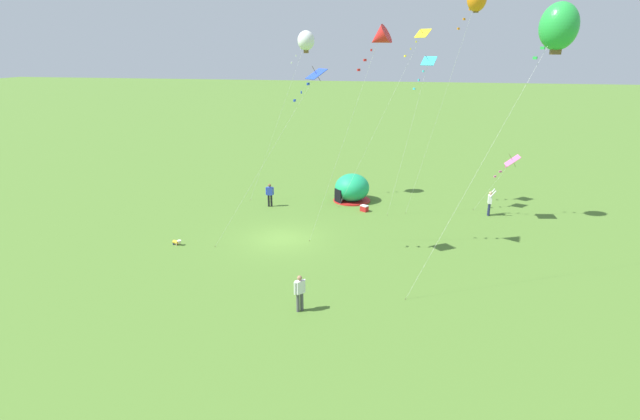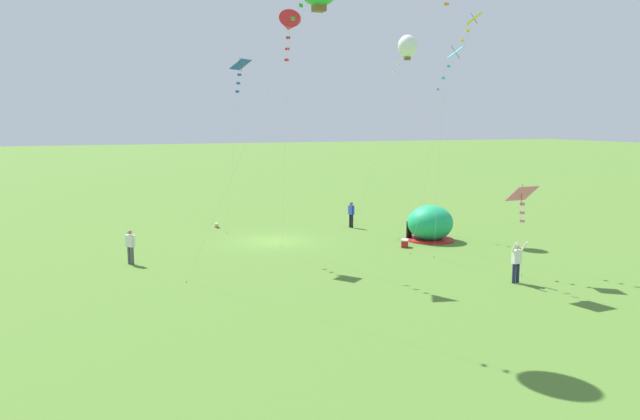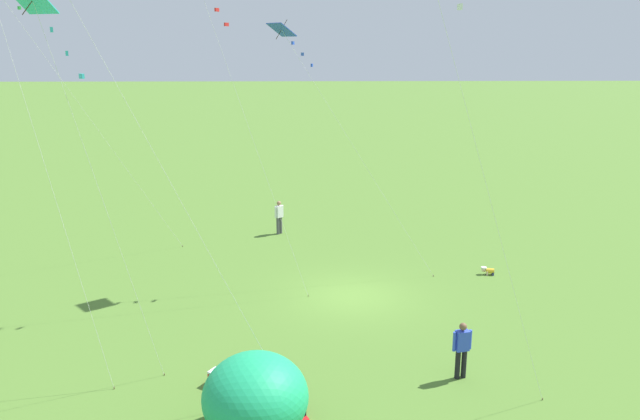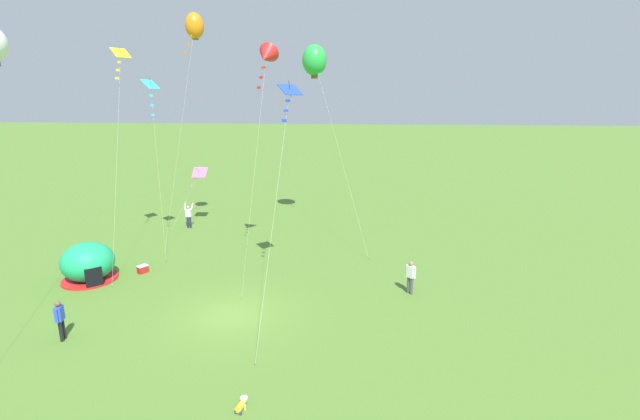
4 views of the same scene
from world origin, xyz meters
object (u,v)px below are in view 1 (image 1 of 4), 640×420
kite_cyan (426,67)px  kite_blue (312,80)px  kite_yellow (419,40)px  person_strolling (300,291)px  kite_green (559,26)px  popup_tent (352,188)px  toddler_crawling (177,242)px  cooler_box (364,208)px  kite_white (306,41)px  kite_red (379,38)px  kite_pink (510,162)px  person_arms_raised (490,202)px  person_watching_sky (270,194)px

kite_cyan → kite_blue: kite_cyan is taller
kite_yellow → kite_cyan: bearing=23.2°
person_strolling → kite_green: kite_green is taller
popup_tent → toddler_crawling: (10.92, -8.92, -0.82)m
kite_cyan → toddler_crawling: bearing=-57.2°
cooler_box → kite_white: (-2.54, -4.76, 11.39)m
cooler_box → kite_red: (7.17, 1.26, 11.37)m
kite_pink → kite_cyan: bearing=-91.9°
toddler_crawling → kite_pink: bearing=114.0°
kite_red → kite_white: (-9.71, -6.01, 0.02)m
person_arms_raised → kite_green: size_ratio=0.14×
person_strolling → kite_pink: kite_pink is taller
kite_cyan → person_arms_raised: bearing=95.0°
kite_red → kite_blue: bearing=-62.0°
person_watching_sky → kite_red: bearing=49.7°
person_arms_raised → toddler_crawling: bearing=-63.4°
person_watching_sky → kite_red: 15.10m
kite_pink → kite_cyan: size_ratio=0.42×
toddler_crawling → kite_yellow: size_ratio=0.04×
kite_blue → toddler_crawling: bearing=-91.8°
popup_tent → kite_red: bearing=14.6°
kite_red → kite_green: kite_green is taller
toddler_crawling → kite_blue: size_ratio=0.05×
popup_tent → kite_red: 14.46m
kite_cyan → person_strolling: bearing=-18.0°
popup_tent → kite_green: (11.06, 10.56, 11.04)m
person_strolling → kite_red: 13.25m
kite_yellow → kite_pink: bearing=76.3°
kite_cyan → kite_blue: (9.20, -5.58, -0.36)m
kite_white → toddler_crawling: bearing=-25.9°
kite_yellow → kite_green: bearing=30.7°
kite_yellow → kite_blue: 11.87m
kite_red → person_watching_sky: bearing=-130.3°
kite_pink → kite_white: bearing=-99.4°
popup_tent → person_watching_sky: bearing=-65.6°
kite_red → kite_green: bearing=79.2°
person_strolling → cooler_box: bearing=175.5°
person_strolling → kite_white: size_ratio=0.14×
popup_tent → cooler_box: size_ratio=4.36×
person_strolling → toddler_crawling: bearing=-124.3°
toddler_crawling → person_arms_raised: bearing=116.6°
toddler_crawling → person_arms_raised: 20.99m
cooler_box → kite_green: bearing=46.9°
person_strolling → person_arms_raised: bearing=147.8°
person_watching_sky → cooler_box: bearing=91.9°
toddler_crawling → person_arms_raised: person_arms_raised is taller
toddler_crawling → kite_white: 16.84m
kite_yellow → kite_white: size_ratio=1.00×
popup_tent → cooler_box: bearing=27.6°
popup_tent → kite_pink: kite_pink is taller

